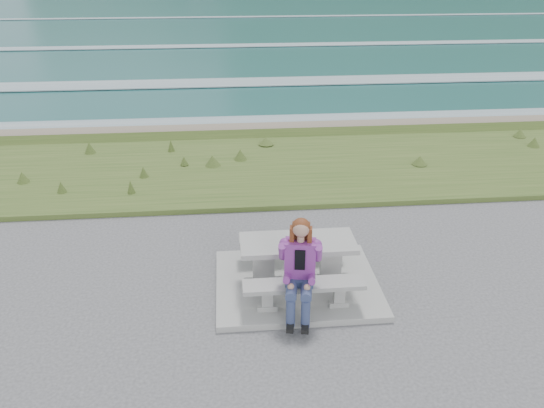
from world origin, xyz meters
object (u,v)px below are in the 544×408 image
picnic_table (298,250)px  seated_woman (299,283)px  bench_landward (304,288)px  bench_seaward (292,241)px

picnic_table → seated_woman: 0.85m
picnic_table → bench_landward: 0.74m
picnic_table → bench_landward: (0.00, -0.70, -0.23)m
bench_landward → bench_seaward: size_ratio=1.00×
bench_landward → picnic_table: bearing=90.0°
bench_seaward → picnic_table: bearing=-90.0°
bench_landward → seated_woman: 0.26m
bench_landward → seated_woman: bearing=-122.5°
picnic_table → seated_woman: bearing=-96.1°
bench_landward → seated_woman: size_ratio=1.20×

